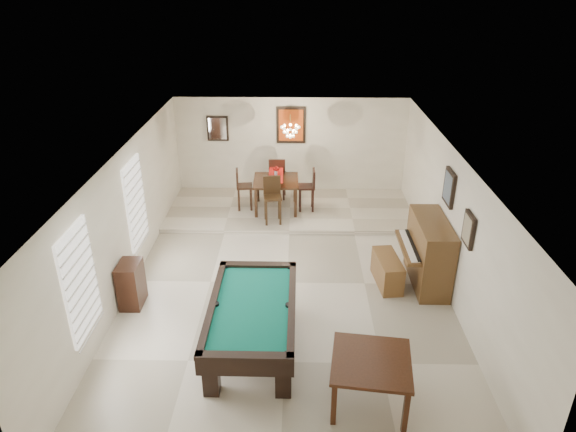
{
  "coord_description": "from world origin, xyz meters",
  "views": [
    {
      "loc": [
        0.18,
        -8.44,
        5.47
      ],
      "look_at": [
        0.0,
        0.6,
        1.15
      ],
      "focal_mm": 32.0,
      "sensor_mm": 36.0,
      "label": 1
    }
  ],
  "objects_px": {
    "upright_piano": "(421,252)",
    "dining_chair_south": "(273,201)",
    "chandelier": "(290,127)",
    "square_table": "(370,381)",
    "apothecary_chest": "(131,284)",
    "pool_table": "(253,327)",
    "dining_chair_east": "(306,190)",
    "flower_vase": "(276,171)",
    "dining_chair_north": "(278,178)",
    "piano_bench": "(387,271)",
    "dining_table": "(276,192)",
    "dining_chair_west": "(245,189)"
  },
  "relations": [
    {
      "from": "square_table",
      "to": "dining_chair_south",
      "type": "bearing_deg",
      "value": 106.3
    },
    {
      "from": "pool_table",
      "to": "chandelier",
      "type": "xyz_separation_m",
      "value": [
        0.5,
        5.12,
        1.79
      ]
    },
    {
      "from": "upright_piano",
      "to": "dining_chair_south",
      "type": "distance_m",
      "value": 3.75
    },
    {
      "from": "pool_table",
      "to": "dining_chair_west",
      "type": "distance_m",
      "value": 5.16
    },
    {
      "from": "dining_chair_west",
      "to": "upright_piano",
      "type": "bearing_deg",
      "value": -137.32
    },
    {
      "from": "dining_chair_west",
      "to": "dining_chair_east",
      "type": "relative_size",
      "value": 0.97
    },
    {
      "from": "flower_vase",
      "to": "dining_chair_east",
      "type": "relative_size",
      "value": 0.21
    },
    {
      "from": "piano_bench",
      "to": "dining_chair_south",
      "type": "height_order",
      "value": "dining_chair_south"
    },
    {
      "from": "upright_piano",
      "to": "dining_chair_west",
      "type": "xyz_separation_m",
      "value": [
        -3.66,
        3.1,
        -0.02
      ]
    },
    {
      "from": "square_table",
      "to": "chandelier",
      "type": "relative_size",
      "value": 1.78
    },
    {
      "from": "apothecary_chest",
      "to": "dining_chair_south",
      "type": "height_order",
      "value": "dining_chair_south"
    },
    {
      "from": "dining_chair_east",
      "to": "square_table",
      "type": "bearing_deg",
      "value": 5.91
    },
    {
      "from": "upright_piano",
      "to": "apothecary_chest",
      "type": "bearing_deg",
      "value": -170.89
    },
    {
      "from": "square_table",
      "to": "flower_vase",
      "type": "relative_size",
      "value": 4.83
    },
    {
      "from": "dining_chair_north",
      "to": "dining_chair_east",
      "type": "relative_size",
      "value": 1.06
    },
    {
      "from": "dining_table",
      "to": "flower_vase",
      "type": "relative_size",
      "value": 4.91
    },
    {
      "from": "dining_chair_south",
      "to": "upright_piano",
      "type": "bearing_deg",
      "value": -45.84
    },
    {
      "from": "upright_piano",
      "to": "chandelier",
      "type": "height_order",
      "value": "chandelier"
    },
    {
      "from": "dining_chair_north",
      "to": "dining_chair_east",
      "type": "bearing_deg",
      "value": 138.26
    },
    {
      "from": "pool_table",
      "to": "dining_chair_south",
      "type": "distance_m",
      "value": 4.36
    },
    {
      "from": "pool_table",
      "to": "square_table",
      "type": "relative_size",
      "value": 2.31
    },
    {
      "from": "piano_bench",
      "to": "chandelier",
      "type": "bearing_deg",
      "value": 121.15
    },
    {
      "from": "flower_vase",
      "to": "dining_chair_north",
      "type": "bearing_deg",
      "value": 88.79
    },
    {
      "from": "dining_chair_south",
      "to": "apothecary_chest",
      "type": "bearing_deg",
      "value": -134.14
    },
    {
      "from": "upright_piano",
      "to": "chandelier",
      "type": "distance_m",
      "value": 4.3
    },
    {
      "from": "upright_piano",
      "to": "flower_vase",
      "type": "relative_size",
      "value": 7.11
    },
    {
      "from": "square_table",
      "to": "chandelier",
      "type": "bearing_deg",
      "value": 100.93
    },
    {
      "from": "flower_vase",
      "to": "pool_table",
      "type": "bearing_deg",
      "value": -91.76
    },
    {
      "from": "square_table",
      "to": "dining_chair_east",
      "type": "height_order",
      "value": "dining_chair_east"
    },
    {
      "from": "dining_table",
      "to": "flower_vase",
      "type": "bearing_deg",
      "value": 0.0
    },
    {
      "from": "pool_table",
      "to": "dining_table",
      "type": "xyz_separation_m",
      "value": [
        0.16,
        5.09,
        0.16
      ]
    },
    {
      "from": "dining_table",
      "to": "dining_chair_south",
      "type": "distance_m",
      "value": 0.75
    },
    {
      "from": "piano_bench",
      "to": "dining_table",
      "type": "bearing_deg",
      "value": 125.76
    },
    {
      "from": "square_table",
      "to": "flower_vase",
      "type": "distance_m",
      "value": 6.43
    },
    {
      "from": "pool_table",
      "to": "dining_chair_west",
      "type": "height_order",
      "value": "dining_chair_west"
    },
    {
      "from": "dining_chair_west",
      "to": "chandelier",
      "type": "height_order",
      "value": "chandelier"
    },
    {
      "from": "dining_table",
      "to": "flower_vase",
      "type": "xyz_separation_m",
      "value": [
        0.0,
        0.0,
        0.56
      ]
    },
    {
      "from": "square_table",
      "to": "dining_chair_west",
      "type": "height_order",
      "value": "dining_chair_west"
    },
    {
      "from": "piano_bench",
      "to": "chandelier",
      "type": "height_order",
      "value": "chandelier"
    },
    {
      "from": "pool_table",
      "to": "dining_chair_west",
      "type": "relative_size",
      "value": 2.42
    },
    {
      "from": "apothecary_chest",
      "to": "pool_table",
      "type": "bearing_deg",
      "value": -27.05
    },
    {
      "from": "upright_piano",
      "to": "dining_chair_south",
      "type": "bearing_deg",
      "value": 141.48
    },
    {
      "from": "piano_bench",
      "to": "apothecary_chest",
      "type": "bearing_deg",
      "value": -170.58
    },
    {
      "from": "dining_chair_north",
      "to": "upright_piano",
      "type": "bearing_deg",
      "value": 130.25
    },
    {
      "from": "square_table",
      "to": "dining_chair_east",
      "type": "bearing_deg",
      "value": 97.39
    },
    {
      "from": "piano_bench",
      "to": "dining_chair_east",
      "type": "bearing_deg",
      "value": 115.85
    },
    {
      "from": "dining_chair_north",
      "to": "chandelier",
      "type": "bearing_deg",
      "value": 118.79
    },
    {
      "from": "apothecary_chest",
      "to": "flower_vase",
      "type": "bearing_deg",
      "value": 58.2
    },
    {
      "from": "dining_table",
      "to": "chandelier",
      "type": "height_order",
      "value": "chandelier"
    },
    {
      "from": "dining_chair_north",
      "to": "piano_bench",
      "type": "bearing_deg",
      "value": 123.34
    }
  ]
}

